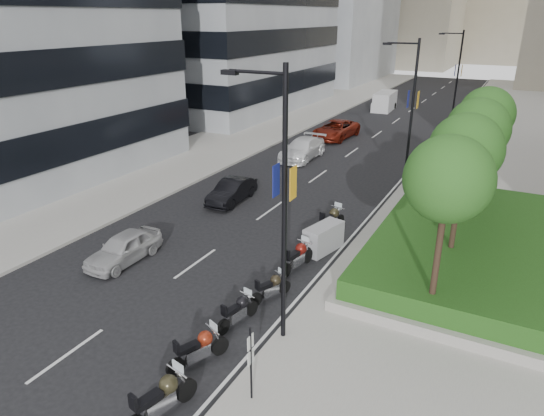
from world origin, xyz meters
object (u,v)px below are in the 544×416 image
Objects in this scene: lamp_post_1 at (410,108)px; motorcycle_5 at (324,238)px; lamp_post_2 at (456,76)px; car_c at (302,149)px; parking_sign at (251,360)px; car_d at (336,130)px; lamp_post_0 at (280,198)px; delivery_van at (384,102)px; motorcycle_4 at (298,257)px; motorcycle_2 at (238,311)px; motorcycle_6 at (331,220)px; car_b at (232,191)px; motorcycle_0 at (162,398)px; motorcycle_3 at (271,287)px; car_a at (124,248)px; motorcycle_1 at (199,348)px.

lamp_post_1 is 11.22m from motorcycle_5.
lamp_post_2 is 1.71× the size of car_c.
car_d is (-9.15, 30.84, -0.67)m from parking_sign.
car_d is (-8.49, 27.84, -4.28)m from lamp_post_0.
lamp_post_2 is at bearing 44.59° from car_d.
motorcycle_4 is at bearing -83.03° from delivery_van.
motorcycle_6 reaches higher than motorcycle_2.
lamp_post_1 is 11.57m from car_b.
lamp_post_0 is 4.74m from parking_sign.
motorcycle_0 reaches higher than motorcycle_3.
car_c is 1.07× the size of delivery_van.
delivery_van is at bearing 135.70° from lamp_post_2.
delivery_van is (-6.79, 43.17, 0.41)m from motorcycle_2.
motorcycle_3 is (-1.99, 4.99, -0.93)m from parking_sign.
motorcycle_2 is at bearing -172.44° from motorcycle_4.
car_a is at bearing 62.28° from motorcycle_0.
lamp_post_2 is at bearing 75.86° from car_a.
car_a reaches higher than motorcycle_3.
lamp_post_0 reaches higher than delivery_van.
car_c reaches higher than motorcycle_1.
lamp_post_0 reaches higher than motorcycle_5.
motorcycle_6 is at bearing 11.93° from motorcycle_2.
car_d reaches higher than motorcycle_5.
motorcycle_4 is at bearing 107.39° from lamp_post_0.
motorcycle_5 is (0.46, 9.10, 0.05)m from motorcycle_1.
car_d is (-6.91, 30.20, 0.19)m from motorcycle_1.
car_d is (-6.87, 18.84, 0.16)m from motorcycle_6.
delivery_van is (-6.96, 38.60, 0.34)m from motorcycle_4.
lamp_post_0 reaches higher than motorcycle_2.
parking_sign is at bearing -156.04° from motorcycle_6.
lamp_post_2 is 39.85m from motorcycle_0.
motorcycle_1 is at bearing -73.40° from car_c.
motorcycle_5 is 22.34m from car_d.
motorcycle_2 is 43.71m from delivery_van.
lamp_post_1 reaches higher than car_c.
car_c is at bearing 30.25° from motorcycle_2.
motorcycle_6 is (-1.62, 9.00, -4.44)m from lamp_post_0.
motorcycle_3 is at bearing 2.47° from car_a.
car_a is at bearing 152.86° from parking_sign.
motorcycle_1 is at bearing -166.58° from motorcycle_6.
car_d is (-7.37, 21.09, 0.14)m from motorcycle_5.
motorcycle_2 is at bearing 126.83° from parking_sign.
lamp_post_2 is at bearing 90.00° from lamp_post_0.
car_d is at bearing 90.69° from car_c.
lamp_post_2 is 35.30m from motorcycle_2.
car_c is 7.37m from car_d.
motorcycle_5 is (0.32, 2.14, 0.03)m from motorcycle_4.
motorcycle_2 is at bearing -60.04° from car_b.
motorcycle_5 reaches higher than motorcycle_1.
lamp_post_1 is at bearing 18.23° from motorcycle_1.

